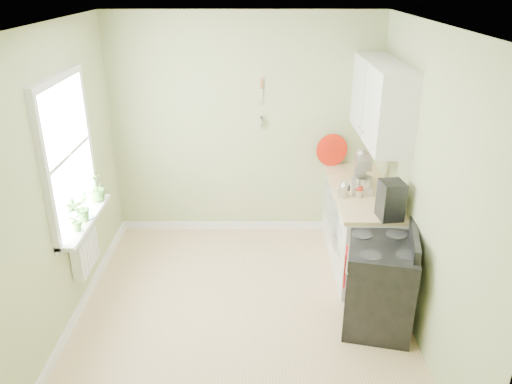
{
  "coord_description": "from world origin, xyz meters",
  "views": [
    {
      "loc": [
        0.15,
        -3.98,
        3.07
      ],
      "look_at": [
        0.14,
        0.55,
        1.07
      ],
      "focal_mm": 35.0,
      "sensor_mm": 36.0,
      "label": 1
    }
  ],
  "objects_px": {
    "stand_mixer": "(362,174)",
    "kettle": "(344,190)",
    "coffee_maker": "(390,201)",
    "stove": "(379,285)"
  },
  "relations": [
    {
      "from": "stove",
      "to": "coffee_maker",
      "type": "height_order",
      "value": "coffee_maker"
    },
    {
      "from": "stand_mixer",
      "to": "kettle",
      "type": "distance_m",
      "value": 0.32
    },
    {
      "from": "stand_mixer",
      "to": "coffee_maker",
      "type": "xyz_separation_m",
      "value": [
        0.14,
        -0.68,
        -0.0
      ]
    },
    {
      "from": "stand_mixer",
      "to": "stove",
      "type": "bearing_deg",
      "value": -89.9
    },
    {
      "from": "stand_mixer",
      "to": "kettle",
      "type": "xyz_separation_m",
      "value": [
        -0.23,
        -0.2,
        -0.09
      ]
    },
    {
      "from": "stove",
      "to": "stand_mixer",
      "type": "bearing_deg",
      "value": 90.1
    },
    {
      "from": "stand_mixer",
      "to": "kettle",
      "type": "relative_size",
      "value": 2.45
    },
    {
      "from": "coffee_maker",
      "to": "stove",
      "type": "bearing_deg",
      "value": -107.51
    },
    {
      "from": "kettle",
      "to": "coffee_maker",
      "type": "relative_size",
      "value": 0.46
    },
    {
      "from": "stove",
      "to": "kettle",
      "type": "bearing_deg",
      "value": 104.25
    }
  ]
}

